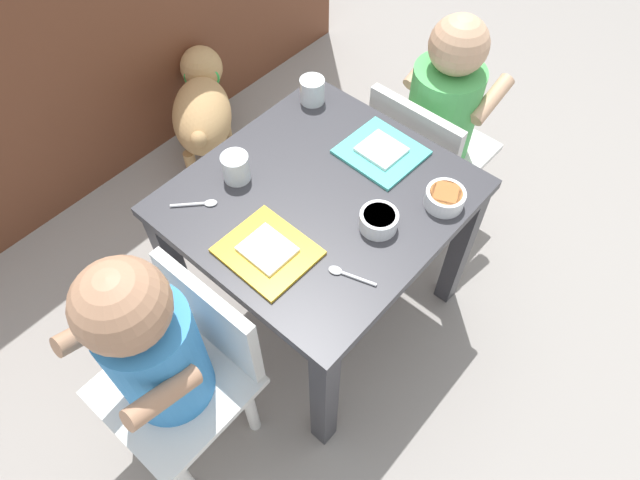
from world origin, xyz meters
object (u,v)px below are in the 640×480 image
dining_table (320,219)px  food_tray_left (268,251)px  water_cup_left (236,169)px  cereal_bowl_left_side (379,220)px  seated_child_left (158,349)px  spoon_by_left_tray (347,275)px  seated_child_right (441,110)px  dog (202,106)px  food_tray_right (381,152)px  water_cup_right (312,92)px  spoon_by_right_tray (199,204)px  cereal_bowl_right_side (445,198)px

dining_table → food_tray_left: bearing=-172.7°
water_cup_left → cereal_bowl_left_side: water_cup_left is taller
seated_child_left → water_cup_left: (0.37, 0.17, 0.06)m
spoon_by_left_tray → seated_child_right: bearing=15.7°
seated_child_left → dog: seated_child_left is taller
seated_child_left → water_cup_left: size_ratio=11.21×
dining_table → food_tray_right: 0.21m
water_cup_right → cereal_bowl_left_side: (-0.20, -0.36, -0.01)m
dog → cereal_bowl_left_side: (-0.20, -0.83, 0.30)m
dining_table → cereal_bowl_left_side: bearing=-85.0°
seated_child_left → cereal_bowl_left_side: size_ratio=8.96×
dining_table → water_cup_left: bearing=116.4°
cereal_bowl_left_side → dog: bearing=76.8°
cereal_bowl_left_side → spoon_by_left_tray: (-0.13, -0.03, -0.02)m
water_cup_right → water_cup_left: bearing=-171.0°
seated_child_left → dining_table: bearing=0.8°
dog → cereal_bowl_left_side: bearing=-103.2°
water_cup_right → dog: bearing=91.0°
spoon_by_left_tray → dog: bearing=69.1°
spoon_by_right_tray → seated_child_left: bearing=-145.9°
dining_table → cereal_bowl_left_side: size_ratio=7.41×
food_tray_left → cereal_bowl_left_side: size_ratio=2.27×
dog → food_tray_left: size_ratio=2.10×
dining_table → water_cup_right: bearing=44.9°
food_tray_right → spoon_by_right_tray: bearing=152.4°
cereal_bowl_left_side → cereal_bowl_right_side: bearing=-25.6°
seated_child_right → water_cup_right: 0.34m
dog → cereal_bowl_right_side: size_ratio=4.51×
dining_table → food_tray_right: food_tray_right is taller
cereal_bowl_right_side → spoon_by_right_tray: cereal_bowl_right_side is taller
dog → food_tray_left: food_tray_left is taller
food_tray_left → water_cup_right: water_cup_right is taller
seated_child_right → cereal_bowl_right_side: bearing=-146.5°
food_tray_right → spoon_by_left_tray: (-0.30, -0.15, -0.00)m
seated_child_left → food_tray_right: bearing=-1.5°
water_cup_left → food_tray_left: bearing=-117.6°
cereal_bowl_left_side → spoon_by_left_tray: bearing=-167.8°
food_tray_right → cereal_bowl_right_side: (-0.03, -0.19, 0.01)m
food_tray_left → cereal_bowl_left_side: (0.20, -0.12, 0.02)m
seated_child_left → cereal_bowl_right_side: seated_child_left is taller
food_tray_left → water_cup_left: water_cup_left is taller
seated_child_left → food_tray_left: seated_child_left is taller
seated_child_left → dog: size_ratio=1.88×
dining_table → water_cup_right: water_cup_right is taller
cereal_bowl_right_side → cereal_bowl_left_side: cereal_bowl_left_side is taller
water_cup_left → food_tray_right: bearing=-35.7°
cereal_bowl_right_side → seated_child_left: bearing=161.1°
seated_child_left → seated_child_right: (0.91, -0.01, -0.02)m
dining_table → food_tray_right: size_ratio=3.31×
cereal_bowl_right_side → dining_table: bearing=125.4°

